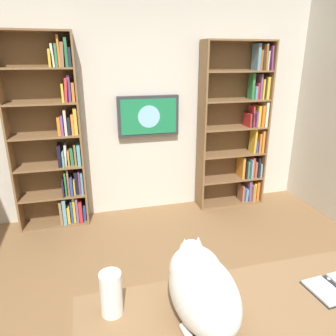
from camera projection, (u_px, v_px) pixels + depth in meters
ground at (203, 336)px, 2.38m from camera, size 4.40×4.40×0.04m
wall_back at (143, 108)px, 3.96m from camera, size 4.52×0.06×2.70m
bookshelf_left at (241, 129)px, 4.22m from camera, size 0.91×0.28×2.14m
bookshelf_right at (55, 141)px, 3.65m from camera, size 0.79×0.28×2.21m
wall_mounted_tv at (148, 116)px, 3.93m from camera, size 0.76×0.07×0.50m
desk at (244, 329)px, 1.64m from camera, size 1.68×0.64×0.72m
cat at (201, 285)px, 1.57m from camera, size 0.31×0.68×0.34m
paper_towel_roll at (111, 293)px, 1.58m from camera, size 0.11×0.11×0.23m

